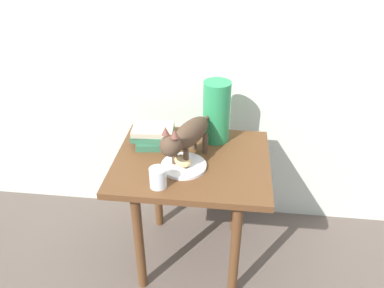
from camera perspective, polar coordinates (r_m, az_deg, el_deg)
ground_plane at (r=2.12m, az=0.00°, el=-16.10°), size 6.00×6.00×0.00m
back_panel at (r=1.89m, az=1.49°, el=17.22°), size 4.00×0.04×2.20m
side_table at (r=1.78m, az=0.00°, el=-4.91°), size 0.69×0.58×0.61m
plate at (r=1.67m, az=-1.25°, el=-3.26°), size 0.20×0.20×0.01m
bread_roll at (r=1.64m, az=-1.39°, el=-2.51°), size 0.10×0.09×0.05m
cat at (r=1.63m, az=-0.76°, el=1.20°), size 0.24×0.44×0.23m
book_stack at (r=1.82m, az=-5.69°, el=1.30°), size 0.21×0.17×0.09m
green_vase at (r=1.80m, az=3.66°, el=4.80°), size 0.13×0.13×0.30m
candle_jar at (r=1.54m, az=-5.08°, el=-5.14°), size 0.07×0.07×0.08m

